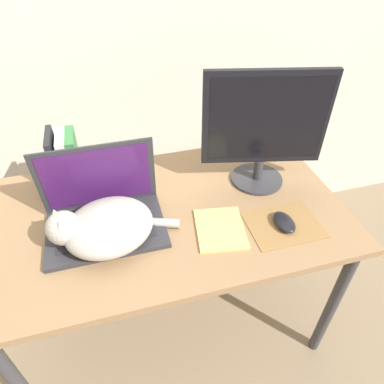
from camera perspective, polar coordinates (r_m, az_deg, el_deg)
The scene contains 9 objects.
desk at distance 1.31m, azimuth -3.75°, elevation -5.44°, with size 1.27×0.74×0.72m.
laptop at distance 1.21m, azimuth -14.50°, elevation -3.42°, with size 0.40×0.26×0.28m.
cat at distance 1.14m, azimuth -14.45°, elevation -5.61°, with size 0.43×0.32×0.15m.
external_monitor at distance 1.29m, azimuth 11.99°, elevation 10.40°, with size 0.45×0.21×0.45m.
mousepad at distance 1.24m, azimuth 14.94°, elevation -5.20°, with size 0.25×0.20×0.00m.
computer_mouse at distance 1.23m, azimuth 15.12°, elevation -4.86°, with size 0.07×0.11×0.03m.
book_row at distance 1.40m, azimuth -20.25°, elevation 5.02°, with size 0.10×0.16×0.23m.
notepad at distance 1.19m, azimuth 4.73°, elevation -6.11°, with size 0.19×0.22×0.01m.
webcam at distance 1.47m, azimuth -12.17°, elevation 5.27°, with size 0.04×0.04×0.07m.
Camera 1 is at (-0.16, -0.54, 1.58)m, focal length 32.00 mm.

